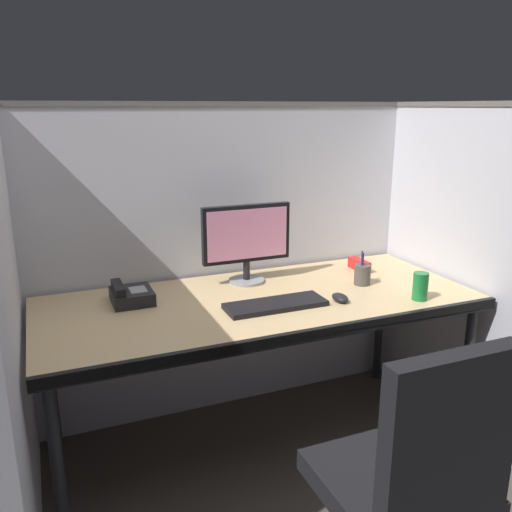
{
  "coord_description": "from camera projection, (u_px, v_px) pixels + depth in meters",
  "views": [
    {
      "loc": [
        -0.86,
        -1.73,
        1.55
      ],
      "look_at": [
        0.0,
        0.35,
        0.92
      ],
      "focal_mm": 37.47,
      "sensor_mm": 36.0,
      "label": 1
    }
  ],
  "objects": [
    {
      "name": "soda_can",
      "position": [
        420.0,
        286.0,
        2.31
      ],
      "size": [
        0.07,
        0.07,
        0.12
      ],
      "primitive_type": "cylinder",
      "color": "#197233",
      "rests_on": "desk"
    },
    {
      "name": "cubicle_partition_rear",
      "position": [
        226.0,
        261.0,
        2.72
      ],
      "size": [
        2.21,
        0.06,
        1.57
      ],
      "color": "silver",
      "rests_on": "ground"
    },
    {
      "name": "red_stapler",
      "position": [
        359.0,
        265.0,
        2.74
      ],
      "size": [
        0.04,
        0.15,
        0.06
      ],
      "primitive_type": "cube",
      "color": "red",
      "rests_on": "desk"
    },
    {
      "name": "monitor_center",
      "position": [
        247.0,
        238.0,
        2.5
      ],
      "size": [
        0.43,
        0.17,
        0.37
      ],
      "color": "gray",
      "rests_on": "desk"
    },
    {
      "name": "cubicle_partition_left",
      "position": [
        10.0,
        332.0,
        1.87
      ],
      "size": [
        0.06,
        1.41,
        1.57
      ],
      "color": "silver",
      "rests_on": "ground"
    },
    {
      "name": "keyboard_main",
      "position": [
        276.0,
        305.0,
        2.24
      ],
      "size": [
        0.43,
        0.15,
        0.02
      ],
      "primitive_type": "cube",
      "color": "black",
      "rests_on": "desk"
    },
    {
      "name": "desk_phone",
      "position": [
        131.0,
        295.0,
        2.28
      ],
      "size": [
        0.17,
        0.19,
        0.09
      ],
      "color": "black",
      "rests_on": "desk"
    },
    {
      "name": "ground_plane",
      "position": [
        287.0,
        484.0,
        2.27
      ],
      "size": [
        8.0,
        8.0,
        0.0
      ],
      "primitive_type": "plane",
      "color": "#423D38"
    },
    {
      "name": "pen_cup",
      "position": [
        362.0,
        274.0,
        2.51
      ],
      "size": [
        0.08,
        0.08,
        0.16
      ],
      "color": "#4C4742",
      "rests_on": "desk"
    },
    {
      "name": "cubicle_partition_right",
      "position": [
        456.0,
        268.0,
        2.6
      ],
      "size": [
        0.06,
        1.41,
        1.57
      ],
      "color": "silver",
      "rests_on": "ground"
    },
    {
      "name": "computer_mouse",
      "position": [
        340.0,
        298.0,
        2.3
      ],
      "size": [
        0.06,
        0.1,
        0.04
      ],
      "color": "black",
      "rests_on": "desk"
    },
    {
      "name": "desk",
      "position": [
        261.0,
        310.0,
        2.34
      ],
      "size": [
        1.9,
        0.8,
        0.74
      ],
      "color": "tan",
      "rests_on": "ground"
    }
  ]
}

